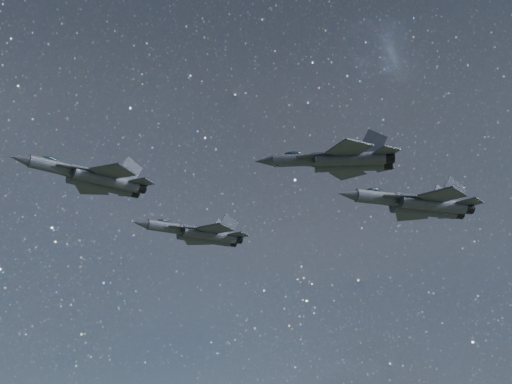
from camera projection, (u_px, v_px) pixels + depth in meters
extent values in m
cylinder|color=#2E3039|center=(60.00, 168.00, 64.65)|extent=(6.66, 3.63, 1.39)
cone|color=#2E3039|center=(19.00, 159.00, 62.30)|extent=(2.44, 1.92, 1.25)
ellipsoid|color=#19272D|center=(51.00, 160.00, 64.30)|extent=(2.31, 1.63, 0.69)
cube|color=#2E3039|center=(101.00, 178.00, 67.18)|extent=(7.31, 3.84, 1.16)
cylinder|color=#2E3039|center=(106.00, 180.00, 66.56)|extent=(7.49, 3.95, 1.39)
cylinder|color=#2E3039|center=(100.00, 184.00, 67.90)|extent=(7.49, 3.95, 1.39)
cylinder|color=black|center=(140.00, 187.00, 68.81)|extent=(1.54, 1.61, 1.28)
cylinder|color=black|center=(133.00, 192.00, 70.15)|extent=(1.54, 1.61, 1.28)
cube|color=#2E3039|center=(78.00, 169.00, 64.58)|extent=(4.73, 1.75, 0.11)
cube|color=#2E3039|center=(70.00, 176.00, 66.40)|extent=(4.46, 3.27, 0.11)
cube|color=#2E3039|center=(113.00, 172.00, 64.90)|extent=(5.10, 5.02, 0.18)
cube|color=#2E3039|center=(92.00, 188.00, 69.49)|extent=(4.07, 4.42, 0.18)
cube|color=#2E3039|center=(142.00, 182.00, 67.80)|extent=(3.02, 3.00, 0.13)
cube|color=#2E3039|center=(127.00, 193.00, 70.90)|extent=(2.38, 2.53, 0.13)
cube|color=#2E3039|center=(130.00, 170.00, 68.41)|extent=(3.02, 0.99, 3.17)
cube|color=#2E3039|center=(122.00, 176.00, 70.09)|extent=(2.86, 1.46, 3.17)
cylinder|color=#2E3039|center=(172.00, 228.00, 85.10)|extent=(7.34, 3.06, 1.51)
cone|color=#2E3039|center=(140.00, 223.00, 83.06)|extent=(2.57, 1.84, 1.36)
ellipsoid|color=#19272D|center=(164.00, 222.00, 84.85)|extent=(2.48, 1.50, 0.75)
cube|color=#2E3039|center=(205.00, 233.00, 87.30)|extent=(8.08, 3.18, 1.26)
cylinder|color=#2E3039|center=(210.00, 235.00, 86.52)|extent=(8.29, 3.28, 1.51)
cylinder|color=#2E3039|center=(204.00, 238.00, 88.12)|extent=(8.29, 3.28, 1.51)
cylinder|color=black|center=(237.00, 239.00, 88.48)|extent=(1.54, 1.64, 1.40)
cylinder|color=black|center=(232.00, 242.00, 90.08)|extent=(1.54, 1.64, 1.40)
cube|color=#2E3039|center=(187.00, 228.00, 84.75)|extent=(5.08, 1.22, 0.12)
cube|color=#2E3039|center=(180.00, 233.00, 86.91)|extent=(5.05, 3.01, 0.12)
cube|color=#2E3039|center=(215.00, 229.00, 84.58)|extent=(5.56, 5.56, 0.19)
cube|color=#2E3039|center=(197.00, 241.00, 90.02)|extent=(4.86, 5.16, 0.19)
cube|color=#2E3039|center=(239.00, 235.00, 87.34)|extent=(3.29, 3.30, 0.15)
cube|color=#2E3039|center=(226.00, 242.00, 91.02)|extent=(2.85, 2.98, 0.15)
cube|color=#2E3039|center=(228.00, 225.00, 88.21)|extent=(3.37, 0.63, 3.45)
cube|color=#2E3039|center=(221.00, 229.00, 90.21)|extent=(3.26, 1.16, 3.45)
cylinder|color=#2E3039|center=(303.00, 160.00, 65.58)|extent=(6.69, 3.58, 1.39)
cone|color=#2E3039|center=(264.00, 161.00, 65.91)|extent=(2.44, 1.91, 1.25)
ellipsoid|color=#19272D|center=(293.00, 155.00, 65.90)|extent=(2.32, 1.61, 0.69)
cube|color=#2E3039|center=(346.00, 159.00, 65.20)|extent=(7.34, 3.78, 1.16)
cylinder|color=#2E3039|center=(350.00, 159.00, 64.19)|extent=(7.53, 3.89, 1.39)
cylinder|color=#2E3039|center=(349.00, 165.00, 65.86)|extent=(7.53, 3.89, 1.39)
cylinder|color=black|center=(389.00, 157.00, 63.87)|extent=(1.53, 1.61, 1.29)
cylinder|color=black|center=(387.00, 164.00, 65.54)|extent=(1.53, 1.61, 1.29)
cube|color=#2E3039|center=(318.00, 156.00, 64.29)|extent=(4.48, 3.24, 0.11)
cube|color=#2E3039|center=(318.00, 165.00, 66.54)|extent=(4.74, 1.71, 0.11)
cube|color=#2E3039|center=(349.00, 149.00, 62.28)|extent=(4.11, 4.46, 0.18)
cube|color=#2E3039|center=(346.00, 171.00, 67.93)|extent=(5.12, 5.04, 0.18)
cube|color=#2E3039|center=(386.00, 151.00, 62.88)|extent=(2.41, 2.55, 0.13)
cube|color=#2E3039|center=(382.00, 167.00, 66.71)|extent=(3.03, 3.01, 0.13)
cube|color=#2E3039|center=(373.00, 143.00, 64.39)|extent=(2.88, 1.43, 3.18)
cube|color=#2E3039|center=(371.00, 151.00, 66.47)|extent=(3.04, 0.96, 3.18)
cylinder|color=#2E3039|center=(385.00, 198.00, 77.22)|extent=(8.24, 1.86, 1.73)
cone|color=#2E3039|center=(347.00, 194.00, 75.83)|extent=(2.69, 1.60, 1.55)
ellipsoid|color=#19272D|center=(375.00, 191.00, 77.17)|extent=(2.66, 1.21, 0.85)
cube|color=#2E3039|center=(425.00, 203.00, 78.71)|extent=(9.12, 1.81, 1.44)
cylinder|color=#2E3039|center=(433.00, 204.00, 77.65)|extent=(9.34, 1.88, 1.73)
cylinder|color=#2E3039|center=(424.00, 210.00, 79.64)|extent=(9.34, 1.88, 1.73)
cylinder|color=black|center=(467.00, 208.00, 78.98)|extent=(1.47, 1.62, 1.60)
cylinder|color=black|center=(457.00, 213.00, 80.97)|extent=(1.47, 1.62, 1.60)
cube|color=#2E3039|center=(405.00, 197.00, 76.35)|extent=(5.89, 2.21, 0.13)
cube|color=#2E3039|center=(394.00, 205.00, 79.04)|extent=(5.90, 2.39, 0.13)
cube|color=#2E3039|center=(443.00, 196.00, 75.28)|extent=(6.13, 6.29, 0.22)
cube|color=#2E3039|center=(412.00, 214.00, 82.05)|extent=(6.07, 6.26, 0.22)
cube|color=#2E3039|center=(470.00, 202.00, 77.65)|extent=(3.61, 3.69, 0.17)
cube|color=#2E3039|center=(448.00, 215.00, 82.23)|extent=(3.58, 3.66, 0.17)
cube|color=#2E3039|center=(454.00, 191.00, 78.99)|extent=(3.86, 0.51, 3.95)
cube|color=#2E3039|center=(442.00, 198.00, 81.48)|extent=(3.85, 0.55, 3.95)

